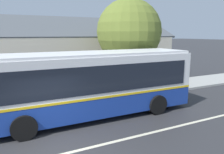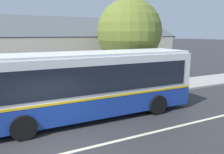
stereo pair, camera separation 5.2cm
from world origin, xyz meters
name	(u,v)px [view 1 (the left image)]	position (x,y,z in m)	size (l,w,h in m)	color
sidewalk_far	(33,104)	(0.00, 6.00, 0.07)	(60.00, 3.00, 0.15)	#9E9E99
community_building	(22,58)	(0.07, 13.11, 2.00)	(26.07, 8.25, 6.59)	beige
transit_bus	(86,83)	(2.14, 2.90, 1.70)	(10.88, 2.83, 3.15)	navy
street_tree_primary	(129,33)	(6.68, 6.61, 4.06)	(4.56, 4.56, 6.45)	#4C3828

